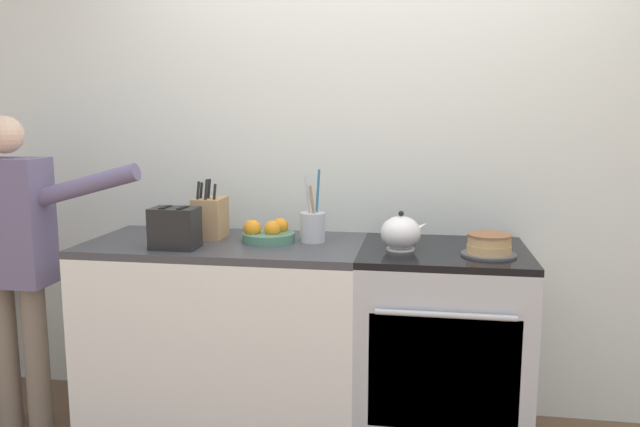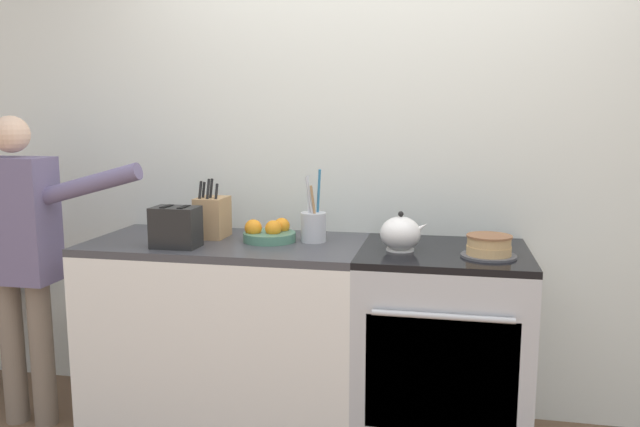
# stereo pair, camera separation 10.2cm
# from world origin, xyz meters

# --- Properties ---
(wall_back) EXTENTS (8.00, 0.04, 2.60)m
(wall_back) POSITION_xyz_m (0.00, 0.68, 1.30)
(wall_back) COLOR silver
(wall_back) RESTS_ON ground_plane
(counter_cabinet) EXTENTS (1.29, 0.66, 0.92)m
(counter_cabinet) POSITION_xyz_m (-0.69, 0.33, 0.46)
(counter_cabinet) COLOR white
(counter_cabinet) RESTS_ON ground_plane
(stove_range) EXTENTS (0.74, 0.69, 0.92)m
(stove_range) POSITION_xyz_m (0.32, 0.33, 0.46)
(stove_range) COLOR #B7BABF
(stove_range) RESTS_ON ground_plane
(layer_cake) EXTENTS (0.23, 0.23, 0.09)m
(layer_cake) POSITION_xyz_m (0.50, 0.22, 0.96)
(layer_cake) COLOR #4C4C51
(layer_cake) RESTS_ON stove_range
(tea_kettle) EXTENTS (0.22, 0.18, 0.17)m
(tea_kettle) POSITION_xyz_m (0.13, 0.28, 0.99)
(tea_kettle) COLOR white
(tea_kettle) RESTS_ON stove_range
(knife_block) EXTENTS (0.13, 0.18, 0.29)m
(knife_block) POSITION_xyz_m (-0.78, 0.40, 1.02)
(knife_block) COLOR tan
(knife_block) RESTS_ON counter_cabinet
(utensil_crock) EXTENTS (0.12, 0.12, 0.34)m
(utensil_crock) POSITION_xyz_m (-0.28, 0.39, 0.99)
(utensil_crock) COLOR #B7BABF
(utensil_crock) RESTS_ON counter_cabinet
(fruit_bowl) EXTENTS (0.25, 0.25, 0.11)m
(fruit_bowl) POSITION_xyz_m (-0.49, 0.36, 0.95)
(fruit_bowl) COLOR #4C7F66
(fruit_bowl) RESTS_ON counter_cabinet
(toaster) EXTENTS (0.22, 0.14, 0.19)m
(toaster) POSITION_xyz_m (-0.86, 0.15, 1.01)
(toaster) COLOR black
(toaster) RESTS_ON counter_cabinet
(person_baker) EXTENTS (0.89, 0.20, 1.50)m
(person_baker) POSITION_xyz_m (-1.64, 0.13, 0.89)
(person_baker) COLOR #7A6B5B
(person_baker) RESTS_ON ground_plane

